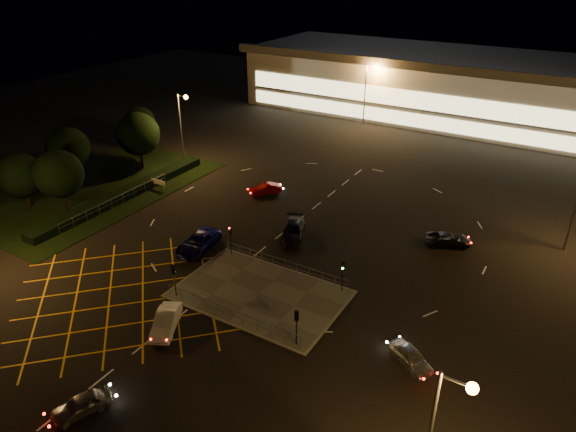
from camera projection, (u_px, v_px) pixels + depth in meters
The scene contains 24 objects.
ground at pixel (254, 277), 47.18m from camera, with size 180.00×180.00×0.00m, color black.
pedestrian_island at pixel (260, 294), 44.72m from camera, with size 14.00×9.00×0.12m, color #4C4944.
grass_verge at pixel (97, 189), 64.50m from camera, with size 18.00×30.00×0.08m, color black.
hedge at pixel (124, 194), 62.01m from camera, with size 2.00×26.00×1.00m, color black.
supermarket at pixel (447, 85), 91.96m from camera, with size 72.00×26.50×10.50m.
streetlight_se at pixel (440, 430), 24.18m from camera, with size 1.78×0.56×10.03m.
streetlight_nw at pixel (183, 120), 68.63m from camera, with size 1.78×0.56×10.03m.
streetlight_far_left at pixel (368, 87), 85.11m from camera, with size 1.78×0.56×10.03m.
signal_sw at pixel (174, 274), 43.35m from camera, with size 0.28×0.30×3.15m.
signal_se at pixel (297, 321), 37.88m from camera, with size 0.28×0.30×3.15m.
signal_nw at pixel (230, 234), 49.44m from camera, with size 0.28×0.30×3.15m.
signal_ne at pixel (343, 269), 43.97m from camera, with size 0.28×0.30×3.15m.
tree_a at pixel (21, 175), 57.35m from camera, with size 5.04×5.04×6.86m.
tree_b at pixel (68, 149), 64.21m from camera, with size 5.40×5.40×7.35m.
tree_c at pixel (138, 134), 68.34m from camera, with size 5.76×5.76×7.84m.
tree_d at pixel (139, 123), 76.08m from camera, with size 4.68×4.68×6.37m.
tree_e at pixel (59, 174), 56.90m from camera, with size 5.40×5.40×7.35m.
car_near_silver at pixel (81, 405), 33.03m from camera, with size 1.53×3.80×1.30m, color #A5A7AC.
car_queue_white at pixel (166, 321), 40.35m from camera, with size 1.55×4.45×1.46m, color silver.
car_left_blue at pixel (199, 242), 51.20m from camera, with size 2.61×5.67×1.58m, color #0E0D52.
car_far_dkgrey at pixel (293, 230), 53.38m from camera, with size 2.19×5.38×1.56m, color black.
car_right_silver at pixel (411, 357), 36.90m from camera, with size 1.54×3.84×1.31m, color silver.
car_circ_red at pixel (266, 189), 63.02m from camera, with size 1.34×3.85×1.27m, color maroon.
car_east_grey at pixel (448, 239), 52.01m from camera, with size 2.11×4.58×1.27m, color black.
Camera 1 is at (22.90, -32.14, 26.65)m, focal length 32.00 mm.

